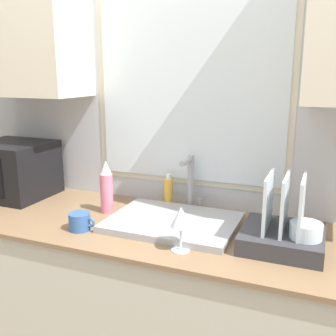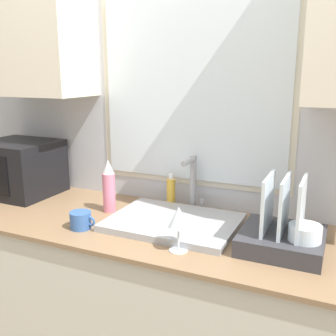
{
  "view_description": "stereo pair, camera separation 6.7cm",
  "coord_description": "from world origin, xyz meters",
  "px_view_note": "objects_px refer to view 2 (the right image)",
  "views": [
    {
      "loc": [
        0.64,
        -1.19,
        1.58
      ],
      "look_at": [
        0.03,
        0.3,
        1.19
      ],
      "focal_mm": 42.0,
      "sensor_mm": 36.0,
      "label": 1
    },
    {
      "loc": [
        0.7,
        -1.16,
        1.58
      ],
      "look_at": [
        0.03,
        0.3,
        1.19
      ],
      "focal_mm": 42.0,
      "sensor_mm": 36.0,
      "label": 2
    }
  ],
  "objects_px": {
    "wine_glass": "(179,218)",
    "dish_rack": "(284,233)",
    "soap_bottle": "(171,192)",
    "faucet": "(193,180)",
    "microwave": "(19,168)",
    "spray_bottle": "(109,187)",
    "mug_near_sink": "(81,220)"
  },
  "relations": [
    {
      "from": "mug_near_sink",
      "to": "microwave",
      "type": "bearing_deg",
      "value": 155.75
    },
    {
      "from": "wine_glass",
      "to": "dish_rack",
      "type": "bearing_deg",
      "value": 26.11
    },
    {
      "from": "spray_bottle",
      "to": "mug_near_sink",
      "type": "bearing_deg",
      "value": -88.7
    },
    {
      "from": "microwave",
      "to": "spray_bottle",
      "type": "distance_m",
      "value": 0.62
    },
    {
      "from": "dish_rack",
      "to": "mug_near_sink",
      "type": "relative_size",
      "value": 2.53
    },
    {
      "from": "dish_rack",
      "to": "soap_bottle",
      "type": "relative_size",
      "value": 1.83
    },
    {
      "from": "mug_near_sink",
      "to": "wine_glass",
      "type": "relative_size",
      "value": 0.69
    },
    {
      "from": "dish_rack",
      "to": "mug_near_sink",
      "type": "xyz_separation_m",
      "value": [
        -0.85,
        -0.15,
        -0.03
      ]
    },
    {
      "from": "faucet",
      "to": "spray_bottle",
      "type": "bearing_deg",
      "value": -152.98
    },
    {
      "from": "dish_rack",
      "to": "wine_glass",
      "type": "xyz_separation_m",
      "value": [
        -0.37,
        -0.18,
        0.07
      ]
    },
    {
      "from": "soap_bottle",
      "to": "wine_glass",
      "type": "distance_m",
      "value": 0.52
    },
    {
      "from": "faucet",
      "to": "wine_glass",
      "type": "distance_m",
      "value": 0.47
    },
    {
      "from": "spray_bottle",
      "to": "mug_near_sink",
      "type": "height_order",
      "value": "spray_bottle"
    },
    {
      "from": "faucet",
      "to": "soap_bottle",
      "type": "bearing_deg",
      "value": 177.6
    },
    {
      "from": "microwave",
      "to": "wine_glass",
      "type": "height_order",
      "value": "microwave"
    },
    {
      "from": "mug_near_sink",
      "to": "dish_rack",
      "type": "bearing_deg",
      "value": 10.15
    },
    {
      "from": "microwave",
      "to": "mug_near_sink",
      "type": "height_order",
      "value": "microwave"
    },
    {
      "from": "microwave",
      "to": "mug_near_sink",
      "type": "bearing_deg",
      "value": -24.25
    },
    {
      "from": "microwave",
      "to": "soap_bottle",
      "type": "height_order",
      "value": "microwave"
    },
    {
      "from": "microwave",
      "to": "soap_bottle",
      "type": "distance_m",
      "value": 0.88
    },
    {
      "from": "faucet",
      "to": "wine_glass",
      "type": "relative_size",
      "value": 1.54
    },
    {
      "from": "dish_rack",
      "to": "spray_bottle",
      "type": "xyz_separation_m",
      "value": [
        -0.85,
        0.09,
        0.06
      ]
    },
    {
      "from": "spray_bottle",
      "to": "wine_glass",
      "type": "xyz_separation_m",
      "value": [
        0.49,
        -0.27,
        0.01
      ]
    },
    {
      "from": "microwave",
      "to": "dish_rack",
      "type": "xyz_separation_m",
      "value": [
        1.47,
        -0.13,
        -0.08
      ]
    },
    {
      "from": "dish_rack",
      "to": "mug_near_sink",
      "type": "bearing_deg",
      "value": -169.85
    },
    {
      "from": "wine_glass",
      "to": "mug_near_sink",
      "type": "bearing_deg",
      "value": 176.62
    },
    {
      "from": "mug_near_sink",
      "to": "wine_glass",
      "type": "distance_m",
      "value": 0.49
    },
    {
      "from": "faucet",
      "to": "mug_near_sink",
      "type": "bearing_deg",
      "value": -130.3
    },
    {
      "from": "faucet",
      "to": "microwave",
      "type": "bearing_deg",
      "value": -171.59
    },
    {
      "from": "microwave",
      "to": "dish_rack",
      "type": "bearing_deg",
      "value": -5.04
    },
    {
      "from": "mug_near_sink",
      "to": "wine_glass",
      "type": "height_order",
      "value": "wine_glass"
    },
    {
      "from": "spray_bottle",
      "to": "wine_glass",
      "type": "distance_m",
      "value": 0.55
    }
  ]
}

